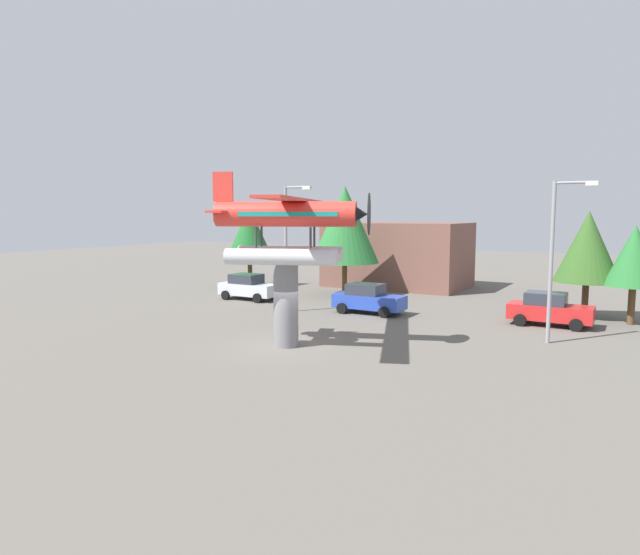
# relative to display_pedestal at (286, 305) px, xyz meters

# --- Properties ---
(ground_plane) EXTENTS (140.00, 140.00, 0.00)m
(ground_plane) POSITION_rel_display_pedestal_xyz_m (0.00, 0.00, -1.86)
(ground_plane) COLOR #605B54
(display_pedestal) EXTENTS (1.10, 1.10, 3.72)m
(display_pedestal) POSITION_rel_display_pedestal_xyz_m (0.00, 0.00, 0.00)
(display_pedestal) COLOR slate
(display_pedestal) RESTS_ON ground
(floatplane_monument) EXTENTS (7.19, 10.07, 4.00)m
(floatplane_monument) POSITION_rel_display_pedestal_xyz_m (0.12, 0.05, 3.53)
(floatplane_monument) COLOR silver
(floatplane_monument) RESTS_ON display_pedestal
(car_near_silver) EXTENTS (4.20, 2.02, 1.76)m
(car_near_silver) POSITION_rel_display_pedestal_xyz_m (-9.85, 10.10, -0.98)
(car_near_silver) COLOR silver
(car_near_silver) RESTS_ON ground
(car_mid_blue) EXTENTS (4.20, 2.02, 1.76)m
(car_mid_blue) POSITION_rel_display_pedestal_xyz_m (-0.42, 9.39, -0.98)
(car_mid_blue) COLOR #2847B7
(car_mid_blue) RESTS_ON ground
(car_far_red) EXTENTS (4.20, 2.02, 1.76)m
(car_far_red) POSITION_rel_display_pedestal_xyz_m (9.42, 10.85, -0.98)
(car_far_red) COLOR red
(car_far_red) RESTS_ON ground
(streetlight_primary) EXTENTS (1.84, 0.28, 7.52)m
(streetlight_primary) POSITION_rel_display_pedestal_xyz_m (-4.69, 7.35, 2.53)
(streetlight_primary) COLOR gray
(streetlight_primary) RESTS_ON ground
(streetlight_secondary) EXTENTS (1.84, 0.28, 7.34)m
(streetlight_secondary) POSITION_rel_display_pedestal_xyz_m (10.22, 6.54, 2.44)
(streetlight_secondary) COLOR gray
(streetlight_secondary) RESTS_ON ground
(storefront_building) EXTENTS (10.74, 6.88, 5.16)m
(storefront_building) POSITION_rel_display_pedestal_xyz_m (-3.79, 22.00, 0.72)
(storefront_building) COLOR brown
(storefront_building) RESTS_ON ground
(tree_west) EXTENTS (4.06, 4.06, 6.47)m
(tree_west) POSITION_rel_display_pedestal_xyz_m (-13.90, 15.57, 2.35)
(tree_west) COLOR brown
(tree_west) RESTS_ON ground
(tree_east) EXTENTS (4.94, 4.94, 7.87)m
(tree_east) POSITION_rel_display_pedestal_xyz_m (-5.08, 15.20, 3.25)
(tree_east) COLOR brown
(tree_east) RESTS_ON ground
(tree_center_back) EXTENTS (3.60, 3.60, 6.06)m
(tree_center_back) POSITION_rel_display_pedestal_xyz_m (10.82, 14.29, 2.18)
(tree_center_back) COLOR brown
(tree_center_back) RESTS_ON ground
(tree_far_east) EXTENTS (2.92, 2.92, 5.31)m
(tree_far_east) POSITION_rel_display_pedestal_xyz_m (13.15, 13.40, 1.80)
(tree_far_east) COLOR brown
(tree_far_east) RESTS_ON ground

